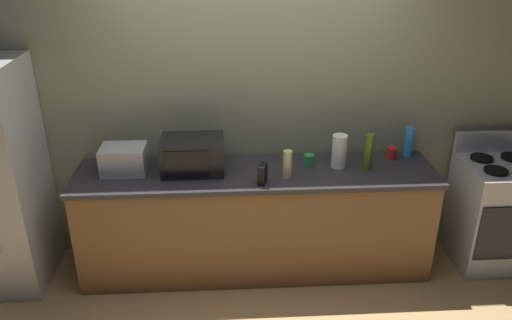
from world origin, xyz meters
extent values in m
plane|color=tan|center=(0.00, 0.00, 0.00)|extent=(8.00, 8.00, 0.00)
cube|color=gray|center=(0.00, 0.81, 1.35)|extent=(6.40, 0.10, 2.70)
cube|color=brown|center=(0.00, 0.40, 0.43)|extent=(2.80, 0.60, 0.86)
cube|color=#2D2B30|center=(0.00, 0.40, 0.88)|extent=(2.84, 0.64, 0.04)
cube|color=#B7BABF|center=(2.00, 0.40, 0.45)|extent=(0.60, 0.60, 0.90)
cube|color=black|center=(2.00, 0.10, 0.45)|extent=(0.55, 0.02, 0.48)
cube|color=#B7BABF|center=(2.00, 0.68, 0.99)|extent=(0.60, 0.04, 0.18)
cylinder|color=black|center=(1.87, 0.28, 0.91)|extent=(0.18, 0.18, 0.02)
cylinder|color=black|center=(1.87, 0.52, 0.91)|extent=(0.18, 0.18, 0.02)
cylinder|color=black|center=(2.13, 0.52, 0.91)|extent=(0.18, 0.18, 0.02)
cube|color=black|center=(-0.49, 0.45, 1.04)|extent=(0.48, 0.34, 0.27)
cube|color=black|center=(-0.53, 0.28, 1.04)|extent=(0.34, 0.01, 0.21)
cube|color=#B7BABF|center=(-1.02, 0.46, 1.01)|extent=(0.34, 0.26, 0.21)
cylinder|color=white|center=(0.66, 0.45, 1.04)|extent=(0.12, 0.12, 0.27)
cube|color=black|center=(0.04, 0.20, 0.98)|extent=(0.08, 0.12, 0.15)
cylinder|color=beige|center=(0.23, 0.29, 1.01)|extent=(0.07, 0.07, 0.22)
cylinder|color=#338CE5|center=(1.28, 0.63, 1.02)|extent=(0.08, 0.08, 0.25)
cylinder|color=#4C6B19|center=(0.88, 0.39, 1.05)|extent=(0.07, 0.07, 0.30)
cylinder|color=red|center=(1.13, 0.59, 0.95)|extent=(0.09, 0.09, 0.09)
cylinder|color=#2D8C47|center=(0.43, 0.49, 0.95)|extent=(0.08, 0.08, 0.09)
camera|label=1|loc=(-0.21, -3.16, 2.63)|focal=35.59mm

